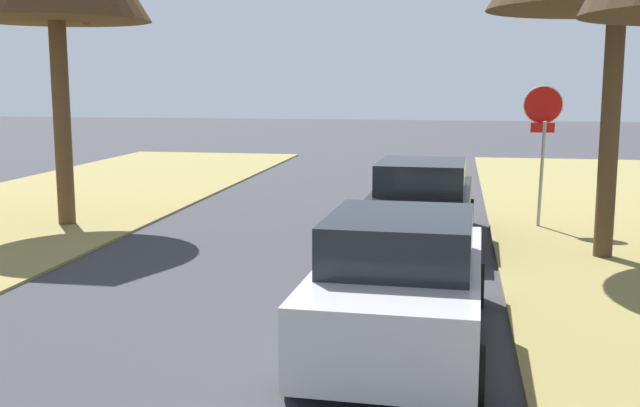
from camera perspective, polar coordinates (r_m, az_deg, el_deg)
name	(u,v)px	position (r m, az deg, el deg)	size (l,w,h in m)	color
stop_sign_far	(543,125)	(16.52, 16.24, 5.61)	(0.81, 0.59, 2.93)	#9EA0A5
parked_sedan_silver	(401,284)	(9.05, 6.04, -5.98)	(2.06, 4.45, 1.57)	#BCBCC1
parked_sedan_black	(422,204)	(14.84, 7.59, -0.06)	(2.06, 4.45, 1.57)	black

